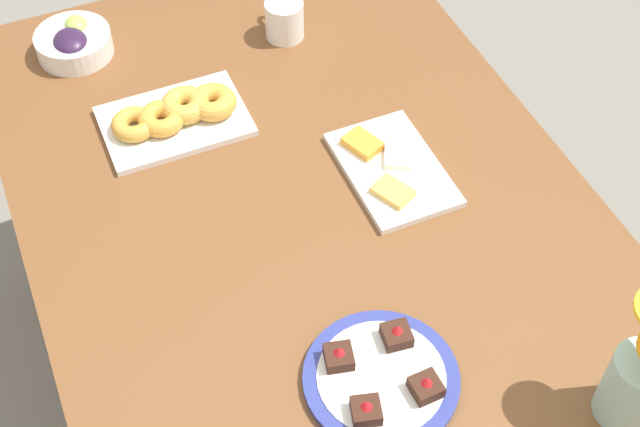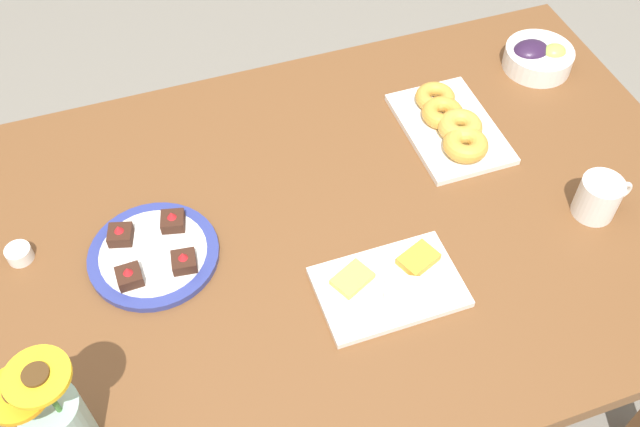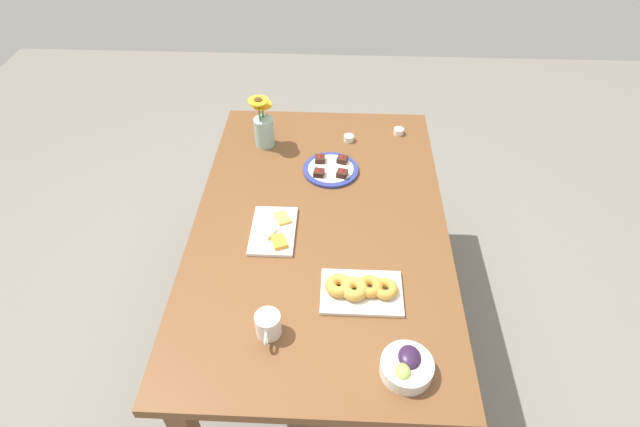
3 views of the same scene
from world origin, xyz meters
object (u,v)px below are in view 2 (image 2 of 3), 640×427
dessert_plate (154,254)px  dining_table (320,252)px  croissant_platter (451,125)px  cheese_platter (390,284)px  grape_bowl (538,57)px  coffee_mug (599,197)px  jam_cup_honey (19,253)px  flower_vase (57,422)px

dessert_plate → dining_table: bearing=-6.0°
croissant_platter → dessert_plate: 0.68m
dining_table → cheese_platter: cheese_platter is taller
grape_bowl → coffee_mug: bearing=-105.3°
croissant_platter → jam_cup_honey: size_ratio=5.83×
croissant_platter → coffee_mug: bearing=-60.0°
cheese_platter → croissant_platter: 0.43m
dessert_plate → flower_vase: flower_vase is taller
grape_bowl → cheese_platter: 0.73m
dining_table → jam_cup_honey: 0.58m
dining_table → cheese_platter: (0.07, -0.18, 0.10)m
dining_table → croissant_platter: bearing=23.5°
cheese_platter → flower_vase: (-0.58, -0.11, 0.08)m
dining_table → croissant_platter: (0.35, 0.15, 0.11)m
cheese_platter → coffee_mug: bearing=4.3°
coffee_mug → jam_cup_honey: coffee_mug is taller
jam_cup_honey → dessert_plate: (0.24, -0.08, -0.00)m
grape_bowl → jam_cup_honey: size_ratio=3.31×
coffee_mug → cheese_platter: bearing=-175.7°
dessert_plate → croissant_platter: bearing=10.1°
cheese_platter → jam_cup_honey: bearing=155.4°
dining_table → cheese_platter: bearing=-67.2°
coffee_mug → flower_vase: flower_vase is taller
dessert_plate → flower_vase: (-0.19, -0.32, 0.08)m
dining_table → croissant_platter: 0.40m
dining_table → jam_cup_honey: bearing=168.5°
dining_table → flower_vase: bearing=-151.0°
cheese_platter → jam_cup_honey: (-0.63, 0.29, 0.01)m
jam_cup_honey → dessert_plate: bearing=-18.5°
grape_bowl → croissant_platter: 0.32m
dessert_plate → cheese_platter: bearing=-28.0°
dining_table → coffee_mug: (0.52, -0.14, 0.13)m
croissant_platter → dessert_plate: size_ratio=1.14×
dessert_plate → grape_bowl: bearing=14.8°
grape_bowl → jam_cup_honey: bearing=-171.7°
dessert_plate → jam_cup_honey: bearing=161.5°
croissant_platter → flower_vase: (-0.86, -0.44, 0.06)m
dining_table → grape_bowl: bearing=24.2°
cheese_platter → dessert_plate: dessert_plate is taller
cheese_platter → dining_table: bearing=112.8°
jam_cup_honey → flower_vase: (0.05, -0.39, 0.07)m
grape_bowl → flower_vase: 1.28m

